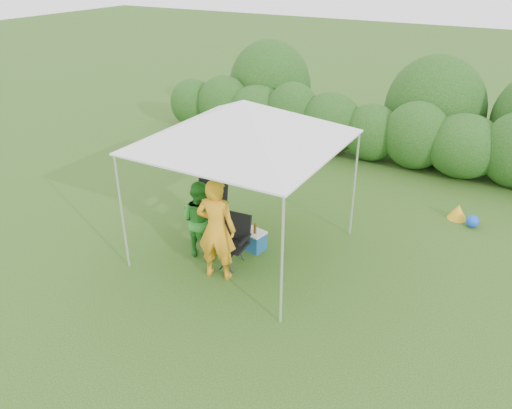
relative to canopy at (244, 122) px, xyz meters
The scene contains 10 objects.
ground 2.51m from the canopy, 90.00° to the right, with size 70.00×70.00×0.00m, color #365B1C.
hedge 5.74m from the canopy, 88.51° to the left, with size 11.88×1.53×1.80m.
canopy is the anchor object (origin of this frame).
chair_right 2.00m from the canopy, 83.51° to the right, with size 0.61×0.56×0.93m.
chair_left 2.04m from the canopy, behind, with size 0.74×0.69×1.09m.
man 1.83m from the canopy, 88.51° to the right, with size 0.66×0.43×1.82m, color orange.
woman 1.92m from the canopy, 138.82° to the right, with size 0.71×0.55×1.45m, color green.
cooler 2.28m from the canopy, 35.35° to the left, with size 0.50×0.40×0.37m.
bottle 1.99m from the canopy, 14.05° to the left, with size 0.06×0.06×0.21m, color #592D0C.
lawn_toy 5.11m from the canopy, 43.53° to the left, with size 0.64×0.54×0.32m.
Camera 1 is at (4.09, -6.30, 4.97)m, focal length 35.00 mm.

